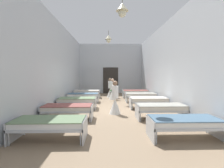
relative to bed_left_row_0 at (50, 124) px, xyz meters
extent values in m
cube|color=#8C755B|center=(1.82, 3.80, -0.49)|extent=(6.33, 13.98, 0.10)
cube|color=silver|center=(1.82, 10.59, 1.85)|extent=(6.13, 0.20, 4.57)
cube|color=silver|center=(-1.15, 3.80, 1.85)|extent=(0.20, 13.38, 4.57)
cube|color=silver|center=(4.78, 3.80, 1.85)|extent=(0.20, 13.38, 4.57)
cube|color=#2D2823|center=(1.82, 10.47, 0.76)|extent=(1.40, 0.06, 2.40)
cone|color=beige|center=(2.06, 1.46, 3.67)|extent=(0.44, 0.44, 0.28)
sphere|color=beige|center=(2.06, 1.46, 3.45)|extent=(0.28, 0.28, 0.28)
cylinder|color=brown|center=(1.60, 6.14, 4.01)|extent=(0.02, 0.02, 0.26)
cone|color=beige|center=(1.60, 6.14, 3.72)|extent=(0.44, 0.44, 0.28)
sphere|color=beige|center=(1.60, 6.14, 3.50)|extent=(0.28, 0.28, 0.28)
cylinder|color=#B7BCC1|center=(-0.87, -0.36, -0.27)|extent=(0.03, 0.03, 0.34)
cylinder|color=#B7BCC1|center=(-0.87, 0.36, -0.27)|extent=(0.03, 0.03, 0.34)
cylinder|color=#B7BCC1|center=(0.87, -0.36, -0.27)|extent=(0.03, 0.03, 0.34)
cylinder|color=#B7BCC1|center=(0.87, 0.36, -0.27)|extent=(0.03, 0.03, 0.34)
cube|color=#B7BCC1|center=(0.00, 0.00, -0.06)|extent=(1.90, 0.84, 0.07)
cube|color=#B7BCC1|center=(-0.93, 0.00, -0.15)|extent=(0.04, 0.84, 0.57)
cube|color=#B7BCC1|center=(0.93, 0.00, -0.15)|extent=(0.04, 0.84, 0.57)
cube|color=white|center=(0.00, 0.00, 0.04)|extent=(1.82, 0.78, 0.14)
cube|color=slate|center=(0.00, 0.00, 0.12)|extent=(1.86, 0.82, 0.02)
cylinder|color=#B7BCC1|center=(2.76, -0.36, -0.27)|extent=(0.03, 0.03, 0.34)
cylinder|color=#B7BCC1|center=(2.76, 0.36, -0.27)|extent=(0.03, 0.03, 0.34)
cylinder|color=#B7BCC1|center=(4.50, 0.36, -0.27)|extent=(0.03, 0.03, 0.34)
cube|color=#B7BCC1|center=(3.63, 0.00, -0.06)|extent=(1.90, 0.84, 0.07)
cube|color=#B7BCC1|center=(2.70, 0.00, -0.15)|extent=(0.04, 0.84, 0.57)
cube|color=#B7BCC1|center=(4.56, 0.00, -0.15)|extent=(0.04, 0.84, 0.57)
cube|color=white|center=(3.63, 0.00, 0.04)|extent=(1.82, 0.78, 0.14)
cube|color=slate|center=(3.63, 0.00, 0.12)|extent=(1.86, 0.82, 0.02)
cylinder|color=#B7BCC1|center=(-0.87, 1.54, -0.27)|extent=(0.03, 0.03, 0.34)
cylinder|color=#B7BCC1|center=(-0.87, 2.26, -0.27)|extent=(0.03, 0.03, 0.34)
cylinder|color=#B7BCC1|center=(0.87, 1.54, -0.27)|extent=(0.03, 0.03, 0.34)
cylinder|color=#B7BCC1|center=(0.87, 2.26, -0.27)|extent=(0.03, 0.03, 0.34)
cube|color=#B7BCC1|center=(0.00, 1.90, -0.06)|extent=(1.90, 0.84, 0.07)
cube|color=#B7BCC1|center=(-0.93, 1.90, -0.15)|extent=(0.04, 0.84, 0.57)
cube|color=#B7BCC1|center=(0.93, 1.90, -0.15)|extent=(0.04, 0.84, 0.57)
cube|color=silver|center=(0.00, 1.90, 0.04)|extent=(1.82, 0.78, 0.14)
cube|color=#8C4C47|center=(0.00, 1.90, 0.12)|extent=(1.86, 0.82, 0.02)
cylinder|color=#B7BCC1|center=(2.76, 1.54, -0.27)|extent=(0.03, 0.03, 0.34)
cylinder|color=#B7BCC1|center=(2.76, 2.26, -0.27)|extent=(0.03, 0.03, 0.34)
cylinder|color=#B7BCC1|center=(4.50, 1.54, -0.27)|extent=(0.03, 0.03, 0.34)
cylinder|color=#B7BCC1|center=(4.50, 2.26, -0.27)|extent=(0.03, 0.03, 0.34)
cube|color=#B7BCC1|center=(3.63, 1.90, -0.06)|extent=(1.90, 0.84, 0.07)
cube|color=#B7BCC1|center=(2.70, 1.90, -0.15)|extent=(0.04, 0.84, 0.57)
cube|color=#B7BCC1|center=(4.56, 1.90, -0.15)|extent=(0.04, 0.84, 0.57)
cube|color=silver|center=(3.63, 1.90, 0.04)|extent=(1.82, 0.78, 0.14)
cube|color=#9E9E93|center=(3.63, 1.90, 0.12)|extent=(1.86, 0.82, 0.02)
cylinder|color=#B7BCC1|center=(-0.87, 3.44, -0.27)|extent=(0.03, 0.03, 0.34)
cylinder|color=#B7BCC1|center=(-0.87, 4.16, -0.27)|extent=(0.03, 0.03, 0.34)
cylinder|color=#B7BCC1|center=(0.87, 3.44, -0.27)|extent=(0.03, 0.03, 0.34)
cylinder|color=#B7BCC1|center=(0.87, 4.16, -0.27)|extent=(0.03, 0.03, 0.34)
cube|color=#B7BCC1|center=(0.00, 3.80, -0.06)|extent=(1.90, 0.84, 0.07)
cube|color=#B7BCC1|center=(-0.93, 3.80, -0.15)|extent=(0.04, 0.84, 0.57)
cube|color=#B7BCC1|center=(0.93, 3.80, -0.15)|extent=(0.04, 0.84, 0.57)
cube|color=silver|center=(0.00, 3.80, 0.04)|extent=(1.82, 0.78, 0.14)
cube|color=slate|center=(0.00, 3.80, 0.12)|extent=(1.86, 0.82, 0.02)
cylinder|color=#B7BCC1|center=(2.76, 3.44, -0.27)|extent=(0.03, 0.03, 0.34)
cylinder|color=#B7BCC1|center=(2.76, 4.16, -0.27)|extent=(0.03, 0.03, 0.34)
cylinder|color=#B7BCC1|center=(4.50, 3.44, -0.27)|extent=(0.03, 0.03, 0.34)
cylinder|color=#B7BCC1|center=(4.50, 4.16, -0.27)|extent=(0.03, 0.03, 0.34)
cube|color=#B7BCC1|center=(3.63, 3.80, -0.06)|extent=(1.90, 0.84, 0.07)
cube|color=#B7BCC1|center=(2.70, 3.80, -0.15)|extent=(0.04, 0.84, 0.57)
cube|color=#B7BCC1|center=(4.56, 3.80, -0.15)|extent=(0.04, 0.84, 0.57)
cube|color=silver|center=(3.63, 3.80, 0.04)|extent=(1.82, 0.78, 0.14)
cube|color=beige|center=(3.63, 3.80, 0.12)|extent=(1.86, 0.82, 0.02)
cylinder|color=#B7BCC1|center=(-0.87, 5.34, -0.27)|extent=(0.03, 0.03, 0.34)
cylinder|color=#B7BCC1|center=(-0.87, 6.06, -0.27)|extent=(0.03, 0.03, 0.34)
cylinder|color=#B7BCC1|center=(0.87, 5.34, -0.27)|extent=(0.03, 0.03, 0.34)
cylinder|color=#B7BCC1|center=(0.87, 6.06, -0.27)|extent=(0.03, 0.03, 0.34)
cube|color=#B7BCC1|center=(0.00, 5.70, -0.06)|extent=(1.90, 0.84, 0.07)
cube|color=#B7BCC1|center=(-0.93, 5.70, -0.15)|extent=(0.04, 0.84, 0.57)
cube|color=#B7BCC1|center=(0.93, 5.70, -0.15)|extent=(0.04, 0.84, 0.57)
cube|color=white|center=(0.00, 5.70, 0.04)|extent=(1.82, 0.78, 0.14)
cube|color=slate|center=(0.00, 5.70, 0.12)|extent=(1.86, 0.82, 0.02)
cylinder|color=#B7BCC1|center=(2.76, 5.34, -0.27)|extent=(0.03, 0.03, 0.34)
cylinder|color=#B7BCC1|center=(2.76, 6.06, -0.27)|extent=(0.03, 0.03, 0.34)
cylinder|color=#B7BCC1|center=(4.50, 5.34, -0.27)|extent=(0.03, 0.03, 0.34)
cylinder|color=#B7BCC1|center=(4.50, 6.06, -0.27)|extent=(0.03, 0.03, 0.34)
cube|color=#B7BCC1|center=(3.63, 5.70, -0.06)|extent=(1.90, 0.84, 0.07)
cube|color=#B7BCC1|center=(2.70, 5.70, -0.15)|extent=(0.04, 0.84, 0.57)
cube|color=#B7BCC1|center=(4.56, 5.70, -0.15)|extent=(0.04, 0.84, 0.57)
cube|color=white|center=(3.63, 5.70, 0.04)|extent=(1.82, 0.78, 0.14)
cube|color=#9E9E93|center=(3.63, 5.70, 0.12)|extent=(1.86, 0.82, 0.02)
cylinder|color=#B7BCC1|center=(-0.87, 7.24, -0.27)|extent=(0.03, 0.03, 0.34)
cylinder|color=#B7BCC1|center=(-0.87, 7.96, -0.27)|extent=(0.03, 0.03, 0.34)
cylinder|color=#B7BCC1|center=(0.87, 7.24, -0.27)|extent=(0.03, 0.03, 0.34)
cylinder|color=#B7BCC1|center=(0.87, 7.96, -0.27)|extent=(0.03, 0.03, 0.34)
cube|color=#B7BCC1|center=(0.00, 7.60, -0.06)|extent=(1.90, 0.84, 0.07)
cube|color=#B7BCC1|center=(-0.93, 7.60, -0.15)|extent=(0.04, 0.84, 0.57)
cube|color=#B7BCC1|center=(0.93, 7.60, -0.15)|extent=(0.04, 0.84, 0.57)
cube|color=white|center=(0.00, 7.60, 0.04)|extent=(1.82, 0.78, 0.14)
cube|color=beige|center=(0.00, 7.60, 0.12)|extent=(1.86, 0.82, 0.02)
cylinder|color=#B7BCC1|center=(2.76, 7.24, -0.27)|extent=(0.03, 0.03, 0.34)
cylinder|color=#B7BCC1|center=(2.76, 7.96, -0.27)|extent=(0.03, 0.03, 0.34)
cylinder|color=#B7BCC1|center=(4.50, 7.24, -0.27)|extent=(0.03, 0.03, 0.34)
cylinder|color=#B7BCC1|center=(4.50, 7.96, -0.27)|extent=(0.03, 0.03, 0.34)
cube|color=#B7BCC1|center=(3.63, 7.60, -0.06)|extent=(1.90, 0.84, 0.07)
cube|color=#B7BCC1|center=(2.70, 7.60, -0.15)|extent=(0.04, 0.84, 0.57)
cube|color=#B7BCC1|center=(4.56, 7.60, -0.15)|extent=(0.04, 0.84, 0.57)
cube|color=white|center=(3.63, 7.60, 0.04)|extent=(1.82, 0.78, 0.14)
cube|color=#8C4C47|center=(3.63, 7.60, 0.12)|extent=(1.86, 0.82, 0.02)
cone|color=white|center=(1.73, 7.77, -0.09)|extent=(0.52, 0.52, 0.70)
cylinder|color=white|center=(1.73, 7.77, 0.54)|extent=(0.30, 0.30, 0.55)
sphere|color=#846047|center=(1.73, 7.77, 0.92)|extent=(0.22, 0.22, 0.22)
cone|color=white|center=(1.73, 7.77, 1.00)|extent=(0.18, 0.18, 0.10)
cone|color=white|center=(1.87, 2.75, -0.09)|extent=(0.52, 0.52, 0.70)
cylinder|color=white|center=(1.87, 2.75, 0.54)|extent=(0.30, 0.30, 0.55)
sphere|color=#846047|center=(1.87, 2.75, 0.92)|extent=(0.22, 0.22, 0.22)
cone|color=white|center=(1.87, 2.75, 1.00)|extent=(0.18, 0.18, 0.10)
cone|color=white|center=(1.88, 6.82, -0.09)|extent=(0.52, 0.52, 0.70)
cylinder|color=white|center=(1.88, 6.82, 0.54)|extent=(0.30, 0.30, 0.55)
sphere|color=tan|center=(1.88, 6.82, 0.92)|extent=(0.22, 0.22, 0.22)
cone|color=white|center=(1.88, 6.82, 1.00)|extent=(0.18, 0.18, 0.10)
cylinder|color=brown|center=(2.01, 7.38, -0.26)|extent=(0.31, 0.31, 0.35)
cylinder|color=brown|center=(2.01, 7.38, 0.01)|extent=(0.06, 0.06, 0.20)
cone|color=#2D6633|center=(2.01, 7.38, 0.40)|extent=(0.62, 0.62, 0.58)
camera|label=1|loc=(1.55, -4.17, 1.31)|focal=25.23mm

